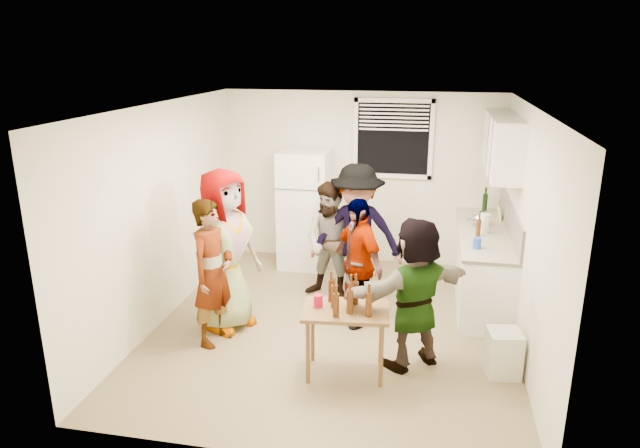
% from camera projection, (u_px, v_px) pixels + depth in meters
% --- Properties ---
extents(room, '(4.00, 4.50, 2.50)m').
position_uv_depth(room, '(334.00, 326.00, 6.57)').
color(room, silver).
rests_on(room, ground).
extents(window, '(1.12, 0.10, 1.06)m').
position_uv_depth(window, '(393.00, 139.00, 8.01)').
color(window, white).
rests_on(window, room).
extents(refrigerator, '(0.70, 0.70, 1.70)m').
position_uv_depth(refrigerator, '(305.00, 209.00, 8.22)').
color(refrigerator, white).
rests_on(refrigerator, ground).
extents(counter_lower, '(0.60, 2.20, 0.86)m').
position_uv_depth(counter_lower, '(482.00, 266.00, 7.20)').
color(counter_lower, white).
rests_on(counter_lower, ground).
extents(countertop, '(0.64, 2.22, 0.04)m').
position_uv_depth(countertop, '(485.00, 233.00, 7.07)').
color(countertop, '#C4B69A').
rests_on(countertop, counter_lower).
extents(backsplash, '(0.03, 2.20, 0.36)m').
position_uv_depth(backsplash, '(510.00, 218.00, 6.96)').
color(backsplash, '#A6A398').
rests_on(backsplash, countertop).
extents(upper_cabinets, '(0.34, 1.60, 0.70)m').
position_uv_depth(upper_cabinets, '(502.00, 145.00, 6.92)').
color(upper_cabinets, white).
rests_on(upper_cabinets, room).
extents(kettle, '(0.30, 0.27, 0.21)m').
position_uv_depth(kettle, '(480.00, 226.00, 7.26)').
color(kettle, silver).
rests_on(kettle, countertop).
extents(paper_towel, '(0.11, 0.11, 0.24)m').
position_uv_depth(paper_towel, '(484.00, 233.00, 6.99)').
color(paper_towel, white).
rests_on(paper_towel, countertop).
extents(wine_bottle, '(0.07, 0.07, 0.27)m').
position_uv_depth(wine_bottle, '(484.00, 213.00, 7.85)').
color(wine_bottle, black).
rests_on(wine_bottle, countertop).
extents(beer_bottle_counter, '(0.05, 0.05, 0.21)m').
position_uv_depth(beer_bottle_counter, '(478.00, 236.00, 6.88)').
color(beer_bottle_counter, '#47230C').
rests_on(beer_bottle_counter, countertop).
extents(blue_cup, '(0.09, 0.09, 0.13)m').
position_uv_depth(blue_cup, '(477.00, 248.00, 6.45)').
color(blue_cup, blue).
rests_on(blue_cup, countertop).
extents(picture_frame, '(0.02, 0.18, 0.15)m').
position_uv_depth(picture_frame, '(499.00, 214.00, 7.53)').
color(picture_frame, '#F7F166').
rests_on(picture_frame, countertop).
extents(trash_bin, '(0.36, 0.36, 0.46)m').
position_uv_depth(trash_bin, '(503.00, 351.00, 5.54)').
color(trash_bin, beige).
rests_on(trash_bin, ground).
extents(serving_table, '(0.87, 0.62, 0.69)m').
position_uv_depth(serving_table, '(345.00, 373.00, 5.64)').
color(serving_table, brown).
rests_on(serving_table, ground).
extents(beer_bottle_table, '(0.06, 0.06, 0.24)m').
position_uv_depth(beer_bottle_table, '(368.00, 316.00, 5.29)').
color(beer_bottle_table, '#47230C').
rests_on(beer_bottle_table, serving_table).
extents(red_cup, '(0.09, 0.09, 0.12)m').
position_uv_depth(red_cup, '(318.00, 306.00, 5.49)').
color(red_cup, '#BB082D').
rests_on(red_cup, serving_table).
extents(guest_grey, '(2.06, 1.65, 0.59)m').
position_uv_depth(guest_grey, '(229.00, 325.00, 6.60)').
color(guest_grey, gray).
rests_on(guest_grey, ground).
extents(guest_stripe, '(1.70, 1.02, 0.38)m').
position_uv_depth(guest_stripe, '(217.00, 341.00, 6.25)').
color(guest_stripe, '#141933').
rests_on(guest_stripe, ground).
extents(guest_back_left, '(1.04, 1.63, 0.57)m').
position_uv_depth(guest_back_left, '(332.00, 297.00, 7.35)').
color(guest_back_left, brown).
rests_on(guest_back_left, ground).
extents(guest_back_right, '(1.18, 1.79, 0.65)m').
position_uv_depth(guest_back_right, '(355.00, 301.00, 7.24)').
color(guest_back_right, '#404145').
rests_on(guest_back_right, ground).
extents(guest_black, '(1.71, 1.64, 0.37)m').
position_uv_depth(guest_black, '(356.00, 322.00, 6.69)').
color(guest_black, black).
rests_on(guest_black, ground).
extents(guest_orange, '(2.09, 2.11, 0.46)m').
position_uv_depth(guest_orange, '(411.00, 363.00, 5.80)').
color(guest_orange, '#DC8053').
rests_on(guest_orange, ground).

